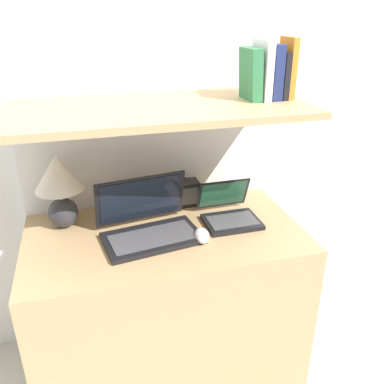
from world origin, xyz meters
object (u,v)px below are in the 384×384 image
object	(u,v)px
book_white	(262,70)
computer_mouse	(202,235)
laptop_large	(149,225)
laptop_small	(229,213)
router_box	(186,193)
book_green	(251,74)
book_navy	(272,72)
table_lamp	(59,183)
book_black	(280,75)
book_orange	(287,68)

from	to	relation	value
book_white	computer_mouse	bearing A→B (deg)	-149.94
laptop_large	laptop_small	distance (m)	0.37
router_box	book_white	size ratio (longest dim) A/B	0.53
computer_mouse	book_white	world-z (taller)	book_white
laptop_large	book_green	xyz separation A→B (m)	(0.45, 0.07, 0.58)
router_box	book_navy	xyz separation A→B (m)	(0.32, -0.17, 0.57)
table_lamp	router_box	size ratio (longest dim) A/B	2.67
book_black	book_white	size ratio (longest dim) A/B	0.79
laptop_large	book_black	distance (m)	0.81
laptop_small	book_orange	bearing A→B (deg)	9.46
computer_mouse	router_box	bearing A→B (deg)	86.45
router_box	book_green	size ratio (longest dim) A/B	0.60
laptop_small	router_box	xyz separation A→B (m)	(-0.14, 0.21, 0.02)
table_lamp	book_green	size ratio (longest dim) A/B	1.61
book_green	book_white	bearing A→B (deg)	0.00
computer_mouse	router_box	size ratio (longest dim) A/B	0.99
laptop_small	book_white	distance (m)	0.62
router_box	book_white	bearing A→B (deg)	-31.65
router_box	book_black	distance (m)	0.68
laptop_small	book_orange	distance (m)	0.66
book_white	laptop_small	bearing A→B (deg)	-162.64
laptop_large	book_navy	world-z (taller)	book_navy
laptop_small	book_black	xyz separation A→B (m)	(0.21, 0.04, 0.58)
book_green	table_lamp	bearing A→B (deg)	172.64
router_box	book_black	size ratio (longest dim) A/B	0.67
laptop_large	book_orange	bearing A→B (deg)	6.90
computer_mouse	book_black	world-z (taller)	book_black
laptop_large	book_black	xyz separation A→B (m)	(0.58, 0.07, 0.57)
book_black	book_navy	size ratio (longest dim) A/B	0.86
laptop_large	book_black	bearing A→B (deg)	7.26
laptop_small	laptop_large	bearing A→B (deg)	-174.79
laptop_small	router_box	distance (m)	0.26
computer_mouse	book_white	distance (m)	0.71
book_navy	book_white	bearing A→B (deg)	180.00
book_black	book_green	bearing A→B (deg)	180.00
computer_mouse	book_orange	world-z (taller)	book_orange
table_lamp	book_white	bearing A→B (deg)	-6.95
laptop_small	book_black	world-z (taller)	book_black
laptop_large	book_navy	xyz separation A→B (m)	(0.54, 0.07, 0.58)
computer_mouse	book_orange	bearing A→B (deg)	22.72
book_green	laptop_large	bearing A→B (deg)	-170.69
book_black	book_white	xyz separation A→B (m)	(-0.08, 0.00, 0.02)
computer_mouse	book_black	bearing A→B (deg)	24.32
computer_mouse	book_green	distance (m)	0.68
table_lamp	laptop_small	distance (m)	0.74
router_box	book_white	xyz separation A→B (m)	(0.27, -0.17, 0.58)
book_orange	book_green	world-z (taller)	book_orange
table_lamp	router_box	xyz separation A→B (m)	(0.56, 0.07, -0.14)
laptop_large	router_box	distance (m)	0.33
book_orange	book_green	xyz separation A→B (m)	(-0.16, 0.00, -0.02)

